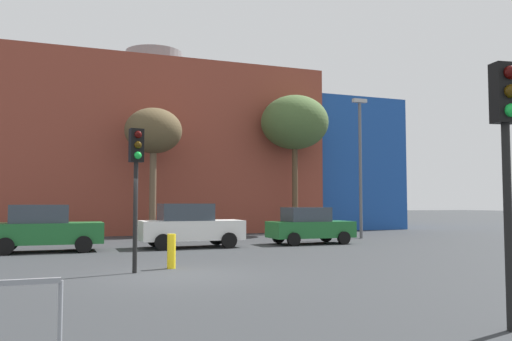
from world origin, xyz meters
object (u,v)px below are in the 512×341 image
at_px(street_lamp, 360,158).
at_px(bare_tree_1, 295,123).
at_px(traffic_light_near_right, 506,132).
at_px(bare_tree_0, 153,132).
at_px(parked_car_2, 190,226).
at_px(parked_car_3, 309,226).
at_px(bollard_yellow_0, 171,251).
at_px(traffic_light_island, 136,166).
at_px(parked_car_1, 44,228).

bearing_deg(street_lamp, bare_tree_1, 107.29).
relative_size(traffic_light_near_right, bare_tree_0, 0.56).
bearing_deg(parked_car_2, traffic_light_near_right, -86.01).
distance_m(parked_car_3, street_lamp, 5.94).
relative_size(bollard_yellow_0, street_lamp, 0.13).
bearing_deg(traffic_light_near_right, bollard_yellow_0, -152.25).
distance_m(traffic_light_island, bare_tree_0, 14.47).
xyz_separation_m(parked_car_2, bollard_yellow_0, (-2.10, -6.67, -0.42)).
distance_m(parked_car_3, traffic_light_island, 11.56).
xyz_separation_m(parked_car_1, traffic_light_near_right, (6.72, -15.59, 2.00)).
bearing_deg(street_lamp, bollard_yellow_0, -142.49).
bearing_deg(parked_car_3, street_lamp, 29.94).
bearing_deg(traffic_light_near_right, bare_tree_1, 170.83).
bearing_deg(parked_car_1, street_lamp, 8.98).
relative_size(bare_tree_0, bare_tree_1, 0.83).
xyz_separation_m(parked_car_3, traffic_light_island, (-8.74, -7.31, 2.00)).
height_order(traffic_light_island, bare_tree_1, bare_tree_1).
distance_m(parked_car_2, street_lamp, 10.60).
height_order(parked_car_1, bare_tree_0, bare_tree_0).
height_order(parked_car_3, bare_tree_1, bare_tree_1).
xyz_separation_m(parked_car_2, street_lamp, (9.77, 2.43, 3.32)).
xyz_separation_m(traffic_light_island, bare_tree_0, (2.72, 13.93, 2.83)).
relative_size(parked_car_2, bare_tree_0, 0.61).
bearing_deg(parked_car_3, traffic_light_near_right, -105.95).
distance_m(traffic_light_island, bare_tree_1, 19.01).
height_order(parked_car_3, bollard_yellow_0, parked_car_3).
distance_m(traffic_light_island, bollard_yellow_0, 2.66).
distance_m(parked_car_3, bollard_yellow_0, 10.15).
bearing_deg(bare_tree_0, street_lamp, -22.24).
bearing_deg(bollard_yellow_0, parked_car_3, 41.13).
bearing_deg(bare_tree_1, bare_tree_0, -175.05).
bearing_deg(traffic_light_island, parked_car_3, 120.28).
bearing_deg(parked_car_1, traffic_light_island, -71.53).
relative_size(traffic_light_island, street_lamp, 0.52).
relative_size(parked_car_3, traffic_light_near_right, 0.97).
relative_size(parked_car_3, bare_tree_0, 0.55).
relative_size(bare_tree_1, bollard_yellow_0, 8.66).
bearing_deg(bare_tree_0, traffic_light_near_right, -85.97).
relative_size(parked_car_3, street_lamp, 0.52).
xyz_separation_m(parked_car_3, bare_tree_0, (-6.02, 6.62, 4.83)).
bearing_deg(parked_car_1, traffic_light_near_right, -66.69).
distance_m(parked_car_2, bare_tree_1, 12.49).
bearing_deg(bollard_yellow_0, traffic_light_island, -149.95).
height_order(bare_tree_0, street_lamp, street_lamp).
relative_size(parked_car_3, bollard_yellow_0, 3.93).
xyz_separation_m(parked_car_3, bare_tree_1, (2.68, 7.38, 5.91)).
bearing_deg(bare_tree_1, parked_car_3, -110.00).
bearing_deg(traffic_light_island, parked_car_1, -171.15).
xyz_separation_m(parked_car_3, traffic_light_near_right, (-4.46, -15.59, 2.06)).
bearing_deg(traffic_light_island, street_lamp, 117.30).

